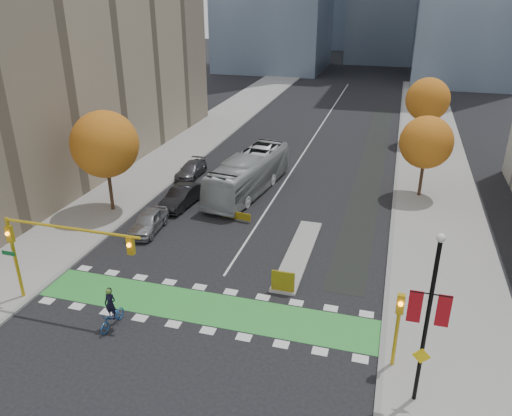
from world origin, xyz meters
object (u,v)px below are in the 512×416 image
Objects in this scene: tree_east_near at (426,142)px; banner_lamppost at (428,315)px; cyclist at (112,314)px; tree_east_far at (428,100)px; parked_car_a at (148,221)px; parked_car_c at (191,170)px; hazard_board at (283,281)px; traffic_signal_east at (398,320)px; traffic_signal_west at (50,243)px; tree_west at (105,144)px; parked_car_b at (182,197)px; bus at (249,174)px.

tree_east_near is 24.51m from banner_lamppost.
tree_east_far is at bearing 71.21° from cyclist.
tree_east_near is at bearing 88.83° from banner_lamppost.
parked_car_a is 0.98× the size of parked_car_c.
tree_east_near is 1.56× the size of parked_car_a.
traffic_signal_east is (6.50, -4.71, 1.93)m from hazard_board.
tree_east_near is 0.83× the size of traffic_signal_west.
hazard_board is 0.16× the size of traffic_signal_west.
tree_west is at bearing 124.61° from cyclist.
cyclist is at bearing -76.53° from parked_car_a.
parked_car_c is at bearing 92.78° from traffic_signal_west.
tree_east_far is 35.11m from parked_car_a.
tree_east_near reaches higher than hazard_board.
parked_car_c is at bearing 106.27° from cyclist.
banner_lamppost is at bearing -5.86° from traffic_signal_west.
tree_east_far is 3.22× the size of cyclist.
parked_car_a reaches higher than parked_car_c.
parked_car_c is (-19.48, 21.73, -2.06)m from traffic_signal_east.
tree_east_near reaches higher than traffic_signal_west.
parked_car_a is 0.91× the size of parked_car_b.
hazard_board is 13.23m from traffic_signal_west.
bus reaches higher than parked_car_c.
traffic_signal_west reaches higher than cyclist.
parked_car_c is at bearing 71.88° from tree_west.
tree_east_far is at bearing 75.88° from hazard_board.
parked_car_b is at bearing -158.39° from tree_east_near.
tree_east_near reaches higher than cyclist.
parked_car_c is (-20.98, -0.78, -4.19)m from tree_east_near.
tree_west is 7.09m from parked_car_a.
banner_lamppost is 25.75m from bus.
tree_east_near is at bearing 22.62° from tree_west.
tree_east_far is at bearing 88.59° from banner_lamppost.
bus is at bearing 123.23° from banner_lamppost.
hazard_board is at bearing -28.77° from parked_car_a.
tree_west is 0.96× the size of traffic_signal_west.
tree_west reaches higher than tree_east_near.
tree_west is 2.01× the size of traffic_signal_east.
banner_lamppost is at bearing -48.68° from parked_car_c.
tree_west is at bearing 148.32° from banner_lamppost.
parked_car_a is at bearing -82.21° from parked_car_c.
tree_west is (-16.00, 7.80, 4.82)m from hazard_board.
tree_east_near is at bearing 19.53° from bus.
bus is at bearing 74.43° from traffic_signal_west.
parked_car_a is (-19.48, -12.52, -4.09)m from tree_east_near.
parked_car_b is 1.07× the size of parked_car_c.
parked_car_a is (0.45, 9.99, -3.26)m from traffic_signal_west.
tree_west is at bearing -133.30° from tree_east_far.
tree_east_far is at bearing 38.51° from parked_car_c.
traffic_signal_west reaches higher than bus.
bus reaches higher than parked_car_b.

